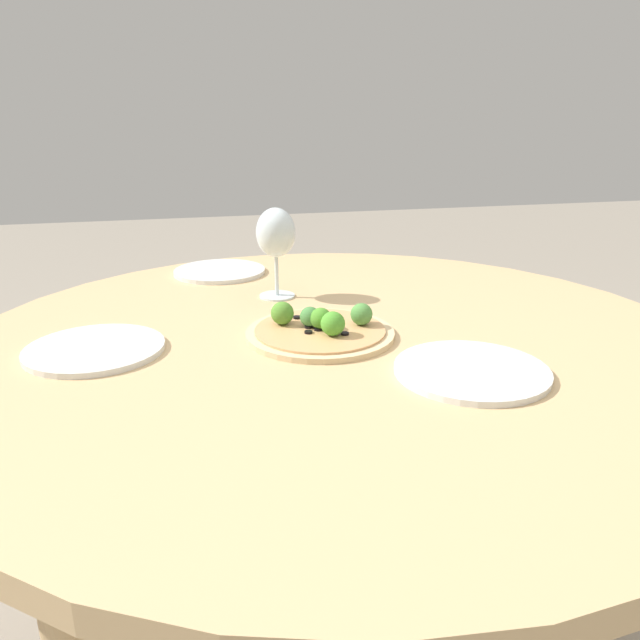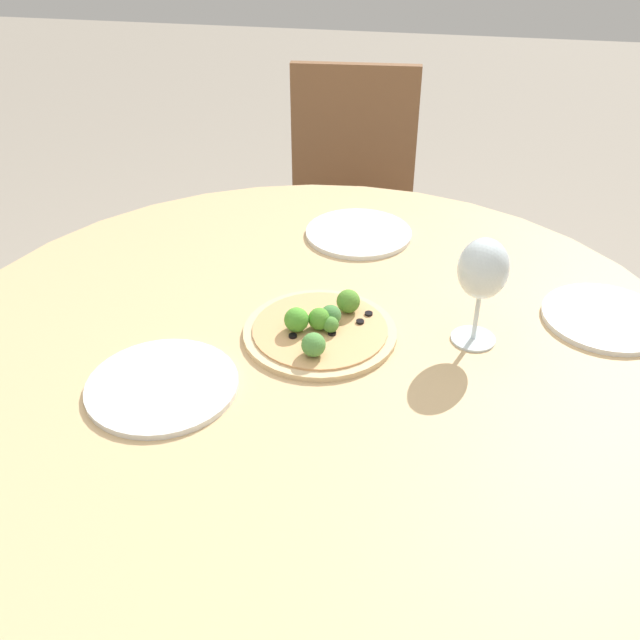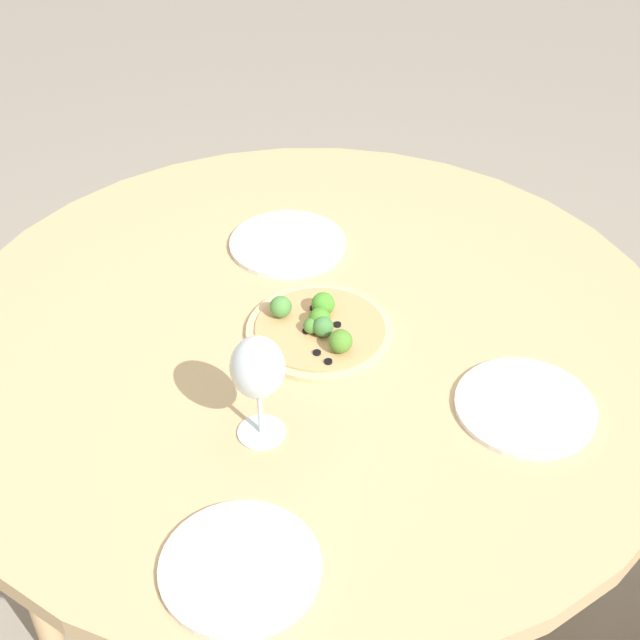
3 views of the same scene
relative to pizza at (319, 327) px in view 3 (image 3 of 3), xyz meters
The scene contains 7 objects.
ground_plane 0.78m from the pizza, 109.03° to the right, with size 12.00×12.00×0.00m, color gray.
dining_table 0.08m from the pizza, 109.03° to the right, with size 1.33×1.33×0.77m.
pizza is the anchor object (origin of this frame).
wine_glass 0.28m from the pizza, ahead, with size 0.08×0.08×0.19m.
plate_near 0.50m from the pizza, 15.65° to the left, with size 0.22×0.22×0.01m.
plate_far 0.38m from the pizza, 88.04° to the left, with size 0.23×0.23×0.01m.
plate_side 0.28m from the pizza, 139.26° to the right, with size 0.23×0.23×0.01m.
Camera 3 is at (1.07, 0.59, 1.78)m, focal length 50.00 mm.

